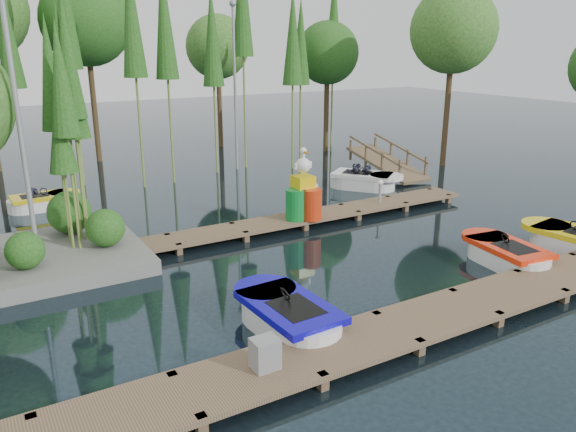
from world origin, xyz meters
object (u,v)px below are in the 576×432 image
drum_cluster (305,197)px  boat_blue (288,317)px  boat_red (506,255)px  utility_cabinet (265,354)px  boat_yellow_far (42,202)px  yellow_barrel (302,204)px

drum_cluster → boat_blue: bearing=-125.0°
boat_red → utility_cabinet: 8.04m
boat_yellow_far → drum_cluster: 9.26m
utility_cabinet → yellow_barrel: size_ratio=0.67×
boat_red → boat_yellow_far: (-9.60, 11.59, -0.01)m
boat_yellow_far → boat_blue: bearing=-58.7°
utility_cabinet → yellow_barrel: bearing=54.0°
yellow_barrel → boat_yellow_far: bearing=138.0°
boat_blue → drum_cluster: 6.68m
boat_yellow_far → yellow_barrel: bearing=-25.0°
boat_blue → boat_red: bearing=-1.4°
boat_blue → utility_cabinet: size_ratio=5.47×
boat_yellow_far → utility_cabinet: size_ratio=4.54×
boat_red → yellow_barrel: (-2.81, 5.48, 0.44)m
utility_cabinet → yellow_barrel: (5.08, 7.00, 0.13)m
boat_yellow_far → drum_cluster: size_ratio=1.11×
drum_cluster → boat_yellow_far: bearing=137.3°
yellow_barrel → boat_red: bearing=-62.8°
boat_blue → yellow_barrel: 6.79m
utility_cabinet → drum_cluster: bearing=53.4°
boat_yellow_far → yellow_barrel: 9.14m
boat_blue → boat_red: (6.63, 0.12, -0.02)m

